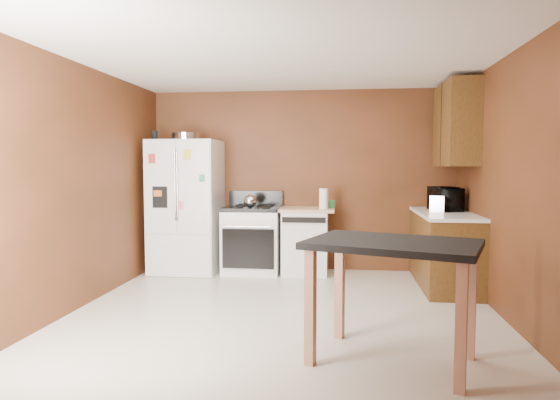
% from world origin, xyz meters
% --- Properties ---
extents(floor, '(4.50, 4.50, 0.00)m').
position_xyz_m(floor, '(0.00, 0.00, 0.00)').
color(floor, beige).
rests_on(floor, ground).
extents(ceiling, '(4.50, 4.50, 0.00)m').
position_xyz_m(ceiling, '(0.00, 0.00, 2.50)').
color(ceiling, white).
rests_on(ceiling, ground).
extents(wall_back, '(4.20, 0.00, 4.20)m').
position_xyz_m(wall_back, '(0.00, 2.25, 1.25)').
color(wall_back, brown).
rests_on(wall_back, ground).
extents(wall_front, '(4.20, 0.00, 4.20)m').
position_xyz_m(wall_front, '(0.00, -2.25, 1.25)').
color(wall_front, brown).
rests_on(wall_front, ground).
extents(wall_left, '(0.00, 4.50, 4.50)m').
position_xyz_m(wall_left, '(-2.10, 0.00, 1.25)').
color(wall_left, brown).
rests_on(wall_left, ground).
extents(wall_right, '(0.00, 4.50, 4.50)m').
position_xyz_m(wall_right, '(2.10, 0.00, 1.25)').
color(wall_right, brown).
rests_on(wall_right, ground).
extents(roasting_pan, '(0.40, 0.40, 0.10)m').
position_xyz_m(roasting_pan, '(-1.55, 1.92, 1.85)').
color(roasting_pan, silver).
rests_on(roasting_pan, refrigerator).
extents(pen_cup, '(0.09, 0.09, 0.13)m').
position_xyz_m(pen_cup, '(-1.95, 1.78, 1.86)').
color(pen_cup, black).
rests_on(pen_cup, refrigerator).
extents(kettle, '(0.17, 0.17, 0.17)m').
position_xyz_m(kettle, '(-0.64, 1.77, 0.99)').
color(kettle, silver).
rests_on(kettle, gas_range).
extents(paper_towel, '(0.13, 0.13, 0.27)m').
position_xyz_m(paper_towel, '(0.33, 1.81, 1.02)').
color(paper_towel, white).
rests_on(paper_towel, dishwasher).
extents(green_canister, '(0.12, 0.12, 0.10)m').
position_xyz_m(green_canister, '(0.43, 2.02, 0.94)').
color(green_canister, '#3A9858').
rests_on(green_canister, dishwasher).
extents(toaster, '(0.26, 0.32, 0.20)m').
position_xyz_m(toaster, '(1.74, 1.47, 1.00)').
color(toaster, silver).
rests_on(toaster, right_cabinets).
extents(microwave, '(0.45, 0.55, 0.26)m').
position_xyz_m(microwave, '(1.84, 1.67, 1.03)').
color(microwave, black).
rests_on(microwave, right_cabinets).
extents(refrigerator, '(0.90, 0.80, 1.80)m').
position_xyz_m(refrigerator, '(-1.55, 1.86, 0.90)').
color(refrigerator, white).
rests_on(refrigerator, ground).
extents(gas_range, '(0.76, 0.68, 1.10)m').
position_xyz_m(gas_range, '(-0.64, 1.92, 0.46)').
color(gas_range, white).
rests_on(gas_range, ground).
extents(dishwasher, '(0.78, 0.63, 0.89)m').
position_xyz_m(dishwasher, '(0.08, 1.95, 0.45)').
color(dishwasher, white).
rests_on(dishwasher, ground).
extents(right_cabinets, '(0.63, 1.58, 2.45)m').
position_xyz_m(right_cabinets, '(1.84, 1.48, 0.91)').
color(right_cabinets, brown).
rests_on(right_cabinets, ground).
extents(island, '(1.40, 1.15, 0.91)m').
position_xyz_m(island, '(0.93, -1.02, 0.77)').
color(island, black).
rests_on(island, ground).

